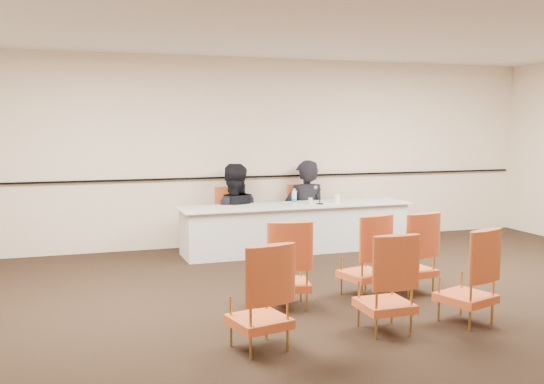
{
  "coord_description": "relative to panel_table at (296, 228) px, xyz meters",
  "views": [
    {
      "loc": [
        -2.76,
        -5.43,
        1.93
      ],
      "look_at": [
        -0.14,
        2.6,
        1.0
      ],
      "focal_mm": 40.0,
      "sensor_mm": 36.0,
      "label": 1
    }
  ],
  "objects": [
    {
      "name": "floor",
      "position": [
        -0.44,
        -3.2,
        -0.36
      ],
      "size": [
        10.0,
        10.0,
        0.0
      ],
      "primitive_type": "plane",
      "color": "black",
      "rests_on": "ground"
    },
    {
      "name": "ceiling",
      "position": [
        -0.44,
        -3.2,
        2.64
      ],
      "size": [
        10.0,
        10.0,
        0.0
      ],
      "primitive_type": "plane",
      "rotation": [
        3.14,
        0.0,
        0.0
      ],
      "color": "silver",
      "rests_on": "ground"
    },
    {
      "name": "wall_back",
      "position": [
        -0.44,
        0.8,
        1.14
      ],
      "size": [
        10.0,
        0.04,
        3.0
      ],
      "primitive_type": "cube",
      "color": "#F9E5C3",
      "rests_on": "ground"
    },
    {
      "name": "wall_rail",
      "position": [
        -0.44,
        0.76,
        0.74
      ],
      "size": [
        9.8,
        0.04,
        0.03
      ],
      "primitive_type": "cube",
      "color": "black",
      "rests_on": "wall_back"
    },
    {
      "name": "panel_table",
      "position": [
        0.0,
        0.0,
        0.0
      ],
      "size": [
        3.63,
        0.93,
        0.72
      ],
      "primitive_type": null,
      "rotation": [
        0.0,
        0.0,
        0.02
      ],
      "color": "silver",
      "rests_on": "ground"
    },
    {
      "name": "panelist_main",
      "position": [
        0.37,
        0.55,
        0.04
      ],
      "size": [
        0.72,
        0.48,
        1.94
      ],
      "primitive_type": "imported",
      "rotation": [
        0.0,
        0.0,
        3.16
      ],
      "color": "black",
      "rests_on": "ground"
    },
    {
      "name": "panelist_main_chair",
      "position": [
        0.37,
        0.55,
        0.11
      ],
      "size": [
        0.51,
        0.51,
        0.95
      ],
      "primitive_type": null,
      "rotation": [
        0.0,
        0.0,
        0.02
      ],
      "color": "#DB4A27",
      "rests_on": "ground"
    },
    {
      "name": "panelist_second",
      "position": [
        -0.87,
        0.52,
        0.05
      ],
      "size": [
        1.03,
        0.88,
        1.86
      ],
      "primitive_type": "imported",
      "rotation": [
        0.0,
        0.0,
        2.93
      ],
      "color": "black",
      "rests_on": "ground"
    },
    {
      "name": "panelist_second_chair",
      "position": [
        -0.87,
        0.52,
        0.11
      ],
      "size": [
        0.51,
        0.51,
        0.95
      ],
      "primitive_type": null,
      "rotation": [
        0.0,
        0.0,
        0.02
      ],
      "color": "#DB4A27",
      "rests_on": "ground"
    },
    {
      "name": "papers",
      "position": [
        0.39,
        -0.01,
        0.36
      ],
      "size": [
        0.37,
        0.33,
        0.0
      ],
      "primitive_type": "cube",
      "rotation": [
        0.0,
        0.0,
        0.46
      ],
      "color": "white",
      "rests_on": "panel_table"
    },
    {
      "name": "microphone",
      "position": [
        0.34,
        -0.12,
        0.5
      ],
      "size": [
        0.11,
        0.21,
        0.28
      ],
      "primitive_type": null,
      "rotation": [
        0.0,
        0.0,
        0.06
      ],
      "color": "black",
      "rests_on": "panel_table"
    },
    {
      "name": "water_bottle",
      "position": [
        -0.05,
        -0.04,
        0.49
      ],
      "size": [
        0.08,
        0.08,
        0.25
      ],
      "primitive_type": null,
      "rotation": [
        0.0,
        0.0,
        -0.07
      ],
      "color": "teal",
      "rests_on": "panel_table"
    },
    {
      "name": "drinking_glass",
      "position": [
        0.23,
        -0.01,
        0.41
      ],
      "size": [
        0.07,
        0.07,
        0.1
      ],
      "primitive_type": "cylinder",
      "rotation": [
        0.0,
        0.0,
        -0.17
      ],
      "color": "silver",
      "rests_on": "panel_table"
    },
    {
      "name": "coffee_cup",
      "position": [
        0.66,
        -0.06,
        0.43
      ],
      "size": [
        0.1,
        0.1,
        0.14
      ],
      "primitive_type": "cylinder",
      "rotation": [
        0.0,
        0.0,
        0.16
      ],
      "color": "white",
      "rests_on": "panel_table"
    },
    {
      "name": "aud_chair_front_left",
      "position": [
        -1.1,
        -2.71,
        0.11
      ],
      "size": [
        0.59,
        0.59,
        0.95
      ],
      "primitive_type": null,
      "rotation": [
        0.0,
        0.0,
        -0.19
      ],
      "color": "#DB4A27",
      "rests_on": "ground"
    },
    {
      "name": "aud_chair_front_mid",
      "position": [
        -0.14,
        -2.58,
        0.11
      ],
      "size": [
        0.6,
        0.6,
        0.95
      ],
      "primitive_type": null,
      "rotation": [
        0.0,
        0.0,
        0.24
      ],
      "color": "#DB4A27",
      "rests_on": "ground"
    },
    {
      "name": "aud_chair_front_right",
      "position": [
        0.46,
        -2.59,
        0.11
      ],
      "size": [
        0.57,
        0.57,
        0.95
      ],
      "primitive_type": null,
      "rotation": [
        0.0,
        0.0,
        0.15
      ],
      "color": "#DB4A27",
      "rests_on": "ground"
    },
    {
      "name": "aud_chair_back_left",
      "position": [
        -1.74,
        -3.77,
        0.11
      ],
      "size": [
        0.6,
        0.6,
        0.95
      ],
      "primitive_type": null,
      "rotation": [
        0.0,
        0.0,
        0.22
      ],
      "color": "#DB4A27",
      "rests_on": "ground"
    },
    {
      "name": "aud_chair_back_mid",
      "position": [
        -0.48,
        -3.69,
        0.11
      ],
      "size": [
        0.5,
        0.5,
        0.95
      ],
      "primitive_type": null,
      "rotation": [
        0.0,
        0.0,
        -0.0
      ],
      "color": "#DB4A27",
      "rests_on": "ground"
    },
    {
      "name": "aud_chair_back_right",
      "position": [
        0.4,
        -3.71,
        0.11
      ],
      "size": [
        0.63,
        0.63,
        0.95
      ],
      "primitive_type": null,
      "rotation": [
        0.0,
        0.0,
        0.32
      ],
      "color": "#DB4A27",
      "rests_on": "ground"
    }
  ]
}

